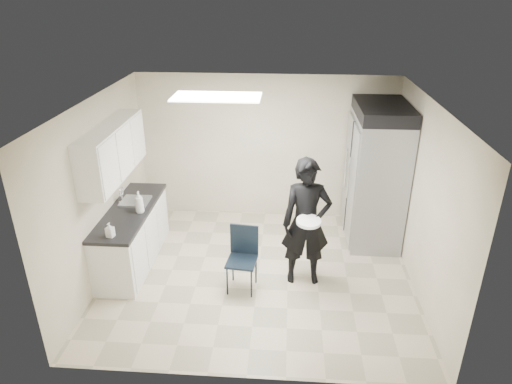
# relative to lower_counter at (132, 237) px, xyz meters

# --- Properties ---
(floor) EXTENTS (4.50, 4.50, 0.00)m
(floor) POSITION_rel_lower_counter_xyz_m (1.95, -0.20, -0.43)
(floor) COLOR #C1B097
(floor) RESTS_ON ground
(ceiling) EXTENTS (4.50, 4.50, 0.00)m
(ceiling) POSITION_rel_lower_counter_xyz_m (1.95, -0.20, 2.17)
(ceiling) COLOR silver
(ceiling) RESTS_ON back_wall
(back_wall) EXTENTS (4.50, 0.00, 4.50)m
(back_wall) POSITION_rel_lower_counter_xyz_m (1.95, 1.80, 0.87)
(back_wall) COLOR beige
(back_wall) RESTS_ON floor
(left_wall) EXTENTS (0.00, 4.00, 4.00)m
(left_wall) POSITION_rel_lower_counter_xyz_m (-0.30, -0.20, 0.87)
(left_wall) COLOR beige
(left_wall) RESTS_ON floor
(right_wall) EXTENTS (0.00, 4.00, 4.00)m
(right_wall) POSITION_rel_lower_counter_xyz_m (4.20, -0.20, 0.87)
(right_wall) COLOR beige
(right_wall) RESTS_ON floor
(ceiling_panel) EXTENTS (1.20, 0.60, 0.02)m
(ceiling_panel) POSITION_rel_lower_counter_xyz_m (1.35, 0.20, 2.14)
(ceiling_panel) COLOR white
(ceiling_panel) RESTS_ON ceiling
(lower_counter) EXTENTS (0.60, 1.90, 0.86)m
(lower_counter) POSITION_rel_lower_counter_xyz_m (0.00, 0.00, 0.00)
(lower_counter) COLOR silver
(lower_counter) RESTS_ON floor
(countertop) EXTENTS (0.64, 1.95, 0.05)m
(countertop) POSITION_rel_lower_counter_xyz_m (0.00, 0.00, 0.46)
(countertop) COLOR black
(countertop) RESTS_ON lower_counter
(sink) EXTENTS (0.42, 0.40, 0.14)m
(sink) POSITION_rel_lower_counter_xyz_m (0.02, 0.25, 0.44)
(sink) COLOR gray
(sink) RESTS_ON countertop
(faucet) EXTENTS (0.02, 0.02, 0.24)m
(faucet) POSITION_rel_lower_counter_xyz_m (-0.18, 0.25, 0.59)
(faucet) COLOR silver
(faucet) RESTS_ON countertop
(upper_cabinets) EXTENTS (0.35, 1.80, 0.75)m
(upper_cabinets) POSITION_rel_lower_counter_xyz_m (-0.13, 0.00, 1.40)
(upper_cabinets) COLOR silver
(upper_cabinets) RESTS_ON left_wall
(towel_dispenser) EXTENTS (0.22, 0.30, 0.35)m
(towel_dispenser) POSITION_rel_lower_counter_xyz_m (-0.19, 1.15, 1.19)
(towel_dispenser) COLOR black
(towel_dispenser) RESTS_ON left_wall
(notice_sticker_left) EXTENTS (0.00, 0.12, 0.07)m
(notice_sticker_left) POSITION_rel_lower_counter_xyz_m (-0.29, -0.10, 0.79)
(notice_sticker_left) COLOR yellow
(notice_sticker_left) RESTS_ON left_wall
(notice_sticker_right) EXTENTS (0.00, 0.12, 0.07)m
(notice_sticker_right) POSITION_rel_lower_counter_xyz_m (-0.29, 0.10, 0.75)
(notice_sticker_right) COLOR yellow
(notice_sticker_right) RESTS_ON left_wall
(commercial_fridge) EXTENTS (0.80, 1.35, 2.10)m
(commercial_fridge) POSITION_rel_lower_counter_xyz_m (3.78, 1.07, 0.62)
(commercial_fridge) COLOR gray
(commercial_fridge) RESTS_ON floor
(fridge_compressor) EXTENTS (0.80, 1.35, 0.20)m
(fridge_compressor) POSITION_rel_lower_counter_xyz_m (3.78, 1.07, 1.77)
(fridge_compressor) COLOR black
(fridge_compressor) RESTS_ON commercial_fridge
(folding_chair) EXTENTS (0.44, 0.44, 0.90)m
(folding_chair) POSITION_rel_lower_counter_xyz_m (1.74, -0.58, 0.02)
(folding_chair) COLOR black
(folding_chair) RESTS_ON floor
(man_tuxedo) EXTENTS (0.72, 0.51, 1.88)m
(man_tuxedo) POSITION_rel_lower_counter_xyz_m (2.62, -0.29, 0.51)
(man_tuxedo) COLOR black
(man_tuxedo) RESTS_ON floor
(bucket_lid) EXTENTS (0.36, 0.36, 0.04)m
(bucket_lid) POSITION_rel_lower_counter_xyz_m (2.64, -0.54, 0.67)
(bucket_lid) COLOR white
(bucket_lid) RESTS_ON man_tuxedo
(soap_bottle_a) EXTENTS (0.15, 0.15, 0.34)m
(soap_bottle_a) POSITION_rel_lower_counter_xyz_m (0.20, -0.08, 0.65)
(soap_bottle_a) COLOR silver
(soap_bottle_a) RESTS_ON countertop
(soap_bottle_b) EXTENTS (0.11, 0.11, 0.21)m
(soap_bottle_b) POSITION_rel_lower_counter_xyz_m (0.02, -0.80, 0.58)
(soap_bottle_b) COLOR silver
(soap_bottle_b) RESTS_ON countertop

